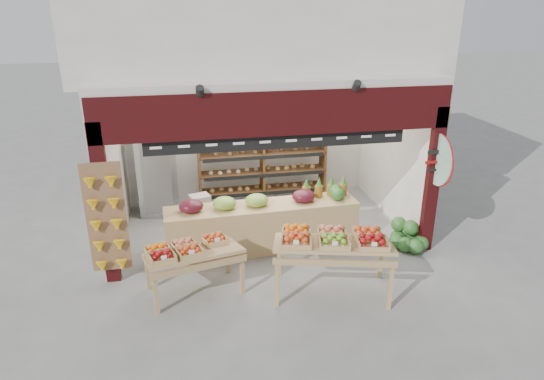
{
  "coord_description": "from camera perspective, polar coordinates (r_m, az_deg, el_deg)",
  "views": [
    {
      "loc": [
        -1.54,
        -8.28,
        4.29
      ],
      "look_at": [
        0.06,
        -0.2,
        1.04
      ],
      "focal_mm": 32.0,
      "sensor_mm": 36.0,
      "label": 1
    }
  ],
  "objects": [
    {
      "name": "shop_structure",
      "position": [
        10.02,
        -2.47,
        19.42
      ],
      "size": [
        6.36,
        5.12,
        5.4
      ],
      "color": "silver",
      "rests_on": "ground"
    },
    {
      "name": "mid_counter",
      "position": [
        8.81,
        -1.23,
        -4.13
      ],
      "size": [
        3.49,
        0.8,
        1.09
      ],
      "color": "tan",
      "rests_on": "ground"
    },
    {
      "name": "ground",
      "position": [
        9.45,
        -0.58,
        -5.44
      ],
      "size": [
        60.0,
        60.0,
        0.0
      ],
      "primitive_type": "plane",
      "color": "slate",
      "rests_on": "ground"
    },
    {
      "name": "banana_board",
      "position": [
        7.87,
        -18.9,
        -3.46
      ],
      "size": [
        0.6,
        0.15,
        1.8
      ],
      "color": "brown",
      "rests_on": "ground"
    },
    {
      "name": "display_table_right",
      "position": [
        7.42,
        7.18,
        -5.94
      ],
      "size": [
        1.97,
        1.4,
        1.12
      ],
      "color": "tan",
      "rests_on": "ground"
    },
    {
      "name": "display_table_left",
      "position": [
        7.53,
        -10.04,
        -7.13
      ],
      "size": [
        1.58,
        1.09,
        0.94
      ],
      "color": "tan",
      "rests_on": "ground"
    },
    {
      "name": "gift_sign",
      "position": [
        8.71,
        18.97,
        3.39
      ],
      "size": [
        0.04,
        0.93,
        0.92
      ],
      "color": "#AFDCC5",
      "rests_on": "ground"
    },
    {
      "name": "refrigerator",
      "position": [
        10.44,
        -13.36,
        2.03
      ],
      "size": [
        0.81,
        0.81,
        1.81
      ],
      "primitive_type": "cube",
      "rotation": [
        0.0,
        0.0,
        -0.16
      ],
      "color": "#B5B7BC",
      "rests_on": "ground"
    },
    {
      "name": "watermelon_pile",
      "position": [
        9.29,
        15.63,
        -5.39
      ],
      "size": [
        0.69,
        0.71,
        0.54
      ],
      "color": "#1E531B",
      "rests_on": "ground"
    },
    {
      "name": "back_shelving",
      "position": [
        10.61,
        -1.14,
        4.23
      ],
      "size": [
        2.81,
        0.46,
        1.75
      ],
      "color": "brown",
      "rests_on": "ground"
    },
    {
      "name": "cardboard_stack",
      "position": [
        9.98,
        -7.39,
        -2.57
      ],
      "size": [
        1.04,
        0.85,
        0.66
      ],
      "color": "beige",
      "rests_on": "ground"
    }
  ]
}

